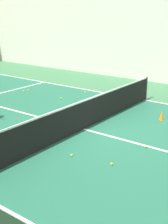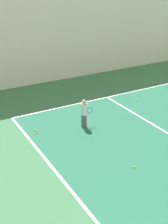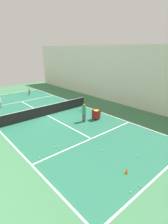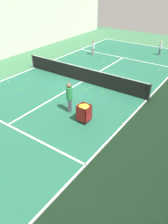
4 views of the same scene
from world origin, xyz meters
TOP-DOWN VIEW (x-y plane):
  - ground_plane at (0.00, 0.00)m, footprint 34.65×34.65m
  - court_playing_area at (0.00, 0.00)m, footprint 9.32×22.99m
  - line_baseline_near at (0.00, -11.50)m, footprint 9.32×0.10m
  - line_baseline_far at (0.00, 11.50)m, footprint 9.32×0.10m
  - line_sideline_left at (-4.66, 0.00)m, footprint 0.10×22.99m
  - line_service_near at (0.00, -6.32)m, footprint 9.32×0.10m
  - line_service_far at (0.00, 6.32)m, footprint 9.32×0.10m
  - line_centre_service at (0.00, 0.00)m, footprint 0.10×12.65m
  - hall_enclosure_left at (-8.56, 0.00)m, footprint 0.15×30.95m
  - tennis_net at (0.00, 0.00)m, footprint 9.62×0.10m
  - player_near_baseline at (-2.33, -9.03)m, footprint 0.25×0.57m
  - coach_at_net at (-1.72, 3.56)m, footprint 0.51×0.64m
  - child_midcourt at (2.67, -5.49)m, footprint 0.32×0.32m
  - ball_cart at (-2.89, 3.92)m, footprint 0.59×0.55m
  - training_cone_0 at (1.18, 10.29)m, footprint 0.22×0.22m
  - training_cone_1 at (2.50, -1.75)m, footprint 0.19×0.19m
  - tennis_ball_0 at (2.46, 5.65)m, footprint 0.07×0.07m
  - tennis_ball_1 at (-0.96, 0.95)m, footprint 0.07×0.07m
  - tennis_ball_2 at (1.50, 11.28)m, footprint 0.07×0.07m
  - tennis_ball_3 at (-1.07, 0.47)m, footprint 0.07×0.07m
  - tennis_ball_4 at (-1.77, 10.87)m, footprint 0.07×0.07m
  - tennis_ball_5 at (-1.78, -9.01)m, footprint 0.07×0.07m
  - tennis_ball_6 at (2.14, 11.21)m, footprint 0.07×0.07m
  - tennis_ball_7 at (-0.56, 9.80)m, footprint 0.07×0.07m
  - tennis_ball_8 at (2.54, 3.23)m, footprint 0.07×0.07m
  - tennis_ball_9 at (-3.60, -5.20)m, footprint 0.07×0.07m
  - tennis_ball_10 at (-2.00, 0.55)m, footprint 0.07×0.07m
  - tennis_ball_12 at (-2.74, -11.07)m, footprint 0.07×0.07m
  - tennis_ball_13 at (-0.11, -2.40)m, footprint 0.07×0.07m
  - tennis_ball_14 at (-2.99, -11.00)m, footprint 0.07×0.07m
  - tennis_ball_15 at (0.60, 7.98)m, footprint 0.07×0.07m
  - tennis_ball_16 at (1.18, -9.06)m, footprint 0.07×0.07m
  - tennis_ball_17 at (2.67, 5.52)m, footprint 0.07×0.07m
  - tennis_ball_18 at (4.12, 2.99)m, footprint 0.07×0.07m
  - tennis_ball_19 at (-4.60, 3.05)m, footprint 0.07×0.07m
  - tennis_ball_20 at (-1.68, -2.16)m, footprint 0.07×0.07m
  - tennis_ball_21 at (-1.81, 8.53)m, footprint 0.07×0.07m
  - tennis_ball_22 at (0.68, -3.98)m, footprint 0.07×0.07m
  - tennis_ball_23 at (-1.90, -0.98)m, footprint 0.07×0.07m
  - tennis_ball_24 at (4.02, 6.01)m, footprint 0.07×0.07m

SIDE VIEW (x-z plane):
  - ground_plane at x=0.00m, z-range 0.00..0.00m
  - court_playing_area at x=0.00m, z-range 0.00..0.00m
  - line_baseline_near at x=0.00m, z-range 0.00..0.01m
  - line_baseline_far at x=0.00m, z-range 0.00..0.01m
  - line_sideline_left at x=-4.66m, z-range 0.00..0.01m
  - line_service_near at x=0.00m, z-range 0.00..0.01m
  - line_service_far at x=0.00m, z-range 0.00..0.01m
  - line_centre_service at x=0.00m, z-range 0.00..0.01m
  - tennis_ball_0 at x=2.46m, z-range 0.00..0.07m
  - tennis_ball_1 at x=-0.96m, z-range 0.00..0.07m
  - tennis_ball_2 at x=1.50m, z-range 0.00..0.07m
  - tennis_ball_3 at x=-1.07m, z-range 0.00..0.07m
  - tennis_ball_4 at x=-1.77m, z-range 0.00..0.07m
  - tennis_ball_5 at x=-1.78m, z-range 0.00..0.07m
  - tennis_ball_6 at x=2.14m, z-range 0.00..0.07m
  - tennis_ball_7 at x=-0.56m, z-range 0.00..0.07m
  - tennis_ball_8 at x=2.54m, z-range 0.00..0.07m
  - tennis_ball_9 at x=-3.60m, z-range 0.00..0.07m
  - tennis_ball_10 at x=-2.00m, z-range 0.00..0.07m
  - tennis_ball_12 at x=-2.74m, z-range 0.00..0.07m
  - tennis_ball_13 at x=-0.11m, z-range 0.00..0.07m
  - tennis_ball_14 at x=-2.99m, z-range 0.00..0.07m
  - tennis_ball_15 at x=0.60m, z-range 0.00..0.07m
  - tennis_ball_16 at x=1.18m, z-range 0.00..0.07m
  - tennis_ball_17 at x=2.67m, z-range 0.00..0.07m
  - tennis_ball_18 at x=4.12m, z-range 0.00..0.07m
  - tennis_ball_19 at x=-4.60m, z-range 0.00..0.07m
  - tennis_ball_20 at x=-1.68m, z-range 0.00..0.07m
  - tennis_ball_21 at x=-1.81m, z-range 0.00..0.07m
  - tennis_ball_22 at x=0.68m, z-range 0.00..0.07m
  - tennis_ball_23 at x=-1.90m, z-range 0.00..0.07m
  - tennis_ball_24 at x=4.02m, z-range 0.00..0.07m
  - training_cone_0 at x=1.18m, z-range 0.00..0.33m
  - training_cone_1 at x=2.50m, z-range 0.00..0.35m
  - tennis_net at x=0.00m, z-range 0.02..1.07m
  - ball_cart at x=-2.89m, z-range 0.19..1.14m
  - player_near_baseline at x=-2.33m, z-range 0.09..1.35m
  - child_midcourt at x=2.67m, z-range 0.10..1.42m
  - coach_at_net at x=-1.72m, z-range 0.12..1.79m
  - hall_enclosure_left at x=-8.56m, z-range 0.00..6.61m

